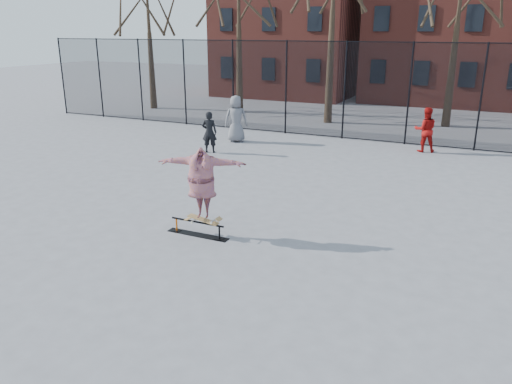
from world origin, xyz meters
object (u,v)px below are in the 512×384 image
at_px(bystander_grey, 236,119).
at_px(bystander_black, 209,132).
at_px(skater, 202,184).
at_px(bystander_red, 425,130).
at_px(skateboard, 203,220).
at_px(skate_rail, 198,230).

height_order(bystander_grey, bystander_black, bystander_grey).
distance_m(skater, bystander_grey, 9.94).
relative_size(bystander_grey, bystander_red, 1.13).
height_order(skateboard, bystander_black, bystander_black).
bearing_deg(bystander_grey, bystander_black, 59.64).
relative_size(skate_rail, bystander_red, 0.91).
distance_m(skate_rail, skater, 1.10).
distance_m(skateboard, bystander_black, 8.04).
xyz_separation_m(skateboard, skater, (-0.00, 0.00, 0.84)).
bearing_deg(bystander_red, skateboard, 54.59).
xyz_separation_m(skate_rail, bystander_black, (-3.76, 7.01, 0.64)).
bearing_deg(skate_rail, bystander_grey, 112.25).
bearing_deg(skate_rail, bystander_red, 71.59).
relative_size(skater, bystander_grey, 1.03).
height_order(skateboard, bystander_grey, bystander_grey).
distance_m(skate_rail, bystander_grey, 9.91).
xyz_separation_m(skate_rail, bystander_grey, (-3.74, 9.14, 0.82)).
relative_size(skate_rail, skateboard, 1.90).
xyz_separation_m(skate_rail, skater, (0.16, 0.00, 1.09)).
xyz_separation_m(skater, bystander_red, (3.37, 10.58, -0.38)).
bearing_deg(skater, bystander_red, 54.14).
bearing_deg(skateboard, skate_rail, -180.00).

